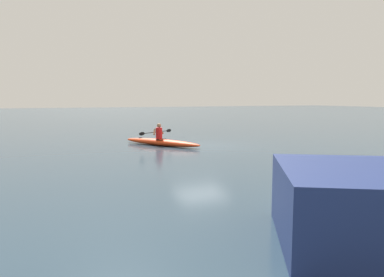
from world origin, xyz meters
name	(u,v)px	position (x,y,z in m)	size (l,w,h in m)	color
ground_plane	(201,146)	(0.00, 0.00, 0.00)	(160.00, 160.00, 0.00)	#283D4C
kayak	(161,142)	(1.74, -0.90, 0.16)	(3.01, 4.26, 0.32)	red
kayaker	(159,132)	(1.83, -1.04, 0.65)	(2.12, 1.35, 0.78)	red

